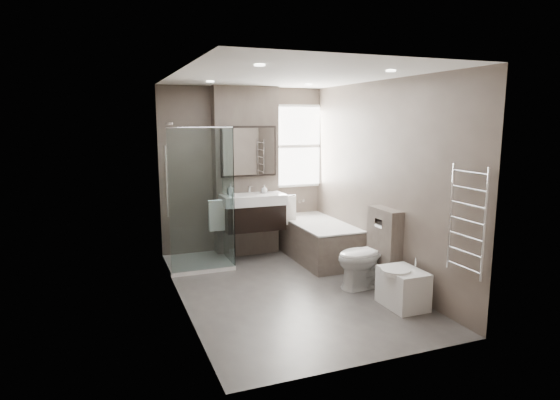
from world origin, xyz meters
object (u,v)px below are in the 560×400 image
toilet (367,256)px  bathtub (318,238)px  bidet (402,287)px  vanity (253,211)px

toilet → bathtub: bearing=176.1°
bidet → vanity: bearing=113.3°
vanity → bathtub: 1.07m
toilet → bidet: bearing=-2.3°
vanity → bathtub: size_ratio=0.59×
vanity → bidet: size_ratio=1.70×
vanity → toilet: vanity is taller
bidet → bathtub: bearing=92.5°
bidet → toilet: bearing=93.6°
toilet → bidet: size_ratio=1.43×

